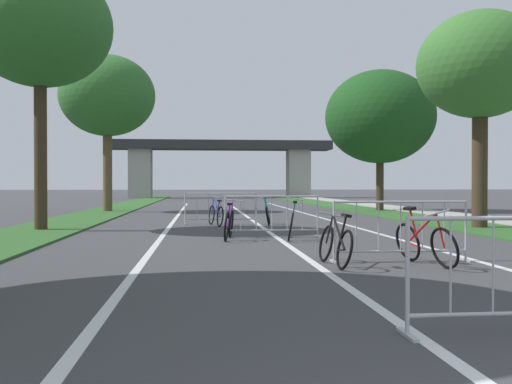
% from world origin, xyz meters
% --- Properties ---
extents(grass_verge_left, '(2.45, 67.85, 0.05)m').
position_xyz_m(grass_verge_left, '(-6.47, 27.76, 0.03)').
color(grass_verge_left, '#2D5B26').
rests_on(grass_verge_left, ground).
extents(grass_verge_right, '(2.45, 67.85, 0.05)m').
position_xyz_m(grass_verge_right, '(6.47, 27.76, 0.03)').
color(grass_verge_right, '#2D5B26').
rests_on(grass_verge_right, ground).
extents(sidewalk_path_right, '(1.95, 67.85, 0.08)m').
position_xyz_m(sidewalk_path_right, '(8.67, 27.76, 0.04)').
color(sidewalk_path_right, '#9E9B93').
rests_on(sidewalk_path_right, ground).
extents(lane_stripe_center, '(0.14, 39.25, 0.01)m').
position_xyz_m(lane_stripe_center, '(0.00, 19.63, 0.00)').
color(lane_stripe_center, silver).
rests_on(lane_stripe_center, ground).
extents(lane_stripe_right_lane, '(0.14, 39.25, 0.01)m').
position_xyz_m(lane_stripe_right_lane, '(2.88, 19.63, 0.00)').
color(lane_stripe_right_lane, silver).
rests_on(lane_stripe_right_lane, ground).
extents(lane_stripe_left_lane, '(0.14, 39.25, 0.01)m').
position_xyz_m(lane_stripe_left_lane, '(-2.88, 19.63, 0.00)').
color(lane_stripe_left_lane, silver).
rests_on(lane_stripe_left_lane, ground).
extents(overpass_bridge, '(21.95, 3.41, 5.66)m').
position_xyz_m(overpass_bridge, '(0.00, 56.08, 4.00)').
color(overpass_bridge, '#2D2D30').
rests_on(overpass_bridge, ground).
extents(tree_left_maple_mid, '(4.08, 4.08, 7.58)m').
position_xyz_m(tree_left_maple_mid, '(-6.45, 15.41, 5.82)').
color(tree_left_maple_mid, '#3D2D1E').
rests_on(tree_left_maple_mid, ground).
extents(tree_left_oak_near, '(4.59, 4.59, 7.58)m').
position_xyz_m(tree_left_oak_near, '(-6.40, 26.98, 5.59)').
color(tree_left_oak_near, brown).
rests_on(tree_left_oak_near, ground).
extents(tree_right_pine_near, '(3.74, 3.74, 6.51)m').
position_xyz_m(tree_right_pine_near, '(6.44, 15.04, 4.87)').
color(tree_right_pine_near, '#3D2D1E').
rests_on(tree_right_pine_near, ground).
extents(tree_right_oak_mid, '(5.44, 5.44, 7.01)m').
position_xyz_m(tree_right_oak_mid, '(6.97, 26.53, 4.69)').
color(tree_right_oak_mid, '#3D2D1E').
rests_on(tree_right_oak_mid, ground).
extents(crowd_barrier_second, '(2.40, 0.45, 1.05)m').
position_xyz_m(crowd_barrier_second, '(1.53, 8.01, 0.52)').
color(crowd_barrier_second, '#ADADB2').
rests_on(crowd_barrier_second, ground).
extents(crowd_barrier_third, '(2.40, 0.45, 1.05)m').
position_xyz_m(crowd_barrier_third, '(-0.12, 12.82, 0.52)').
color(crowd_barrier_third, '#ADADB2').
rests_on(crowd_barrier_third, ground).
extents(crowd_barrier_fourth, '(2.41, 0.53, 1.05)m').
position_xyz_m(crowd_barrier_fourth, '(-1.25, 17.62, 0.52)').
color(crowd_barrier_fourth, '#ADADB2').
rests_on(crowd_barrier_fourth, ground).
extents(bicycle_blue_0, '(0.58, 1.64, 0.94)m').
position_xyz_m(bicycle_blue_0, '(-1.42, 17.07, 0.37)').
color(bicycle_blue_0, black).
rests_on(bicycle_blue_0, ground).
extents(bicycle_red_1, '(0.59, 1.66, 0.96)m').
position_xyz_m(bicycle_red_1, '(1.76, 7.52, 0.37)').
color(bicycle_red_1, black).
rests_on(bicycle_red_1, ground).
extents(bicycle_black_2, '(0.49, 1.63, 0.87)m').
position_xyz_m(bicycle_black_2, '(0.30, 7.62, 0.36)').
color(bicycle_black_2, black).
rests_on(bicycle_black_2, ground).
extents(bicycle_purple_3, '(0.57, 1.70, 0.98)m').
position_xyz_m(bicycle_purple_3, '(-1.22, 12.30, 0.38)').
color(bicycle_purple_3, black).
rests_on(bicycle_purple_3, ground).
extents(bicycle_teal_5, '(0.63, 1.68, 0.98)m').
position_xyz_m(bicycle_teal_5, '(0.28, 17.27, 0.36)').
color(bicycle_teal_5, black).
rests_on(bicycle_teal_5, ground).
extents(bicycle_green_6, '(0.63, 1.77, 1.01)m').
position_xyz_m(bicycle_green_6, '(0.29, 12.25, 0.38)').
color(bicycle_green_6, black).
rests_on(bicycle_green_6, ground).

